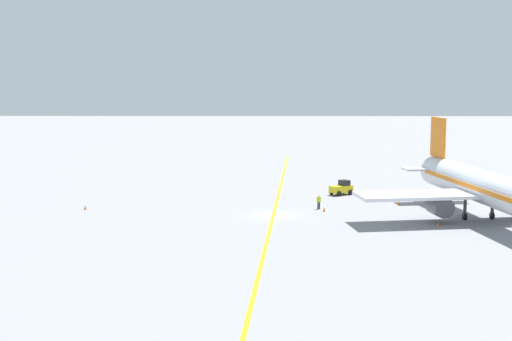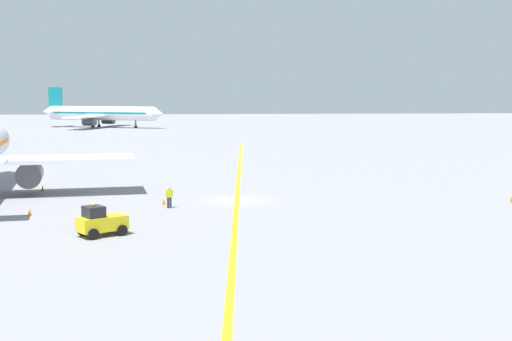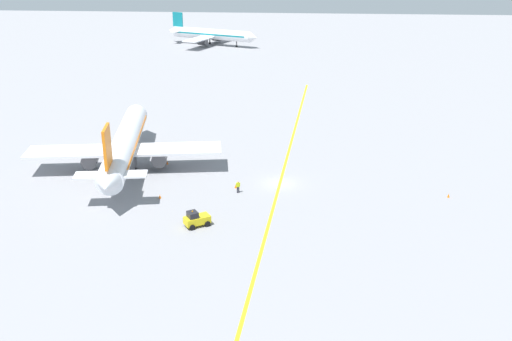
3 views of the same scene
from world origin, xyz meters
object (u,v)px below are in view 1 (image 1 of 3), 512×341
object	(u,v)px
traffic_cone_mid_apron	(324,209)
traffic_cone_far_edge	(438,224)
airplane_at_gate	(486,189)
traffic_cone_near_nose	(399,203)
baggage_tug_white	(342,188)
traffic_cone_by_wingtip	(85,207)
ground_crew_worker	(319,202)

from	to	relation	value
traffic_cone_mid_apron	traffic_cone_far_edge	bearing A→B (deg)	143.70
airplane_at_gate	traffic_cone_near_nose	size ratio (longest dim) A/B	64.51
airplane_at_gate	baggage_tug_white	xyz separation A→B (m)	(13.58, -17.85, -2.81)
airplane_at_gate	traffic_cone_mid_apron	world-z (taller)	airplane_at_gate
traffic_cone_by_wingtip	traffic_cone_near_nose	bearing A→B (deg)	-175.03
baggage_tug_white	ground_crew_worker	size ratio (longest dim) A/B	1.98
traffic_cone_by_wingtip	traffic_cone_far_edge	xyz separation A→B (m)	(-39.56, 9.22, 0.00)
ground_crew_worker	traffic_cone_by_wingtip	bearing A→B (deg)	1.34
airplane_at_gate	traffic_cone_near_nose	bearing A→B (deg)	-54.07
traffic_cone_near_nose	airplane_at_gate	bearing A→B (deg)	125.93
ground_crew_worker	traffic_cone_near_nose	size ratio (longest dim) A/B	3.05
ground_crew_worker	traffic_cone_by_wingtip	size ratio (longest dim) A/B	3.05
traffic_cone_by_wingtip	traffic_cone_far_edge	distance (m)	40.62
traffic_cone_near_nose	traffic_cone_by_wingtip	bearing A→B (deg)	4.97
airplane_at_gate	traffic_cone_near_nose	world-z (taller)	airplane_at_gate
baggage_tug_white	traffic_cone_near_nose	bearing A→B (deg)	128.96
traffic_cone_near_nose	traffic_cone_by_wingtip	world-z (taller)	same
airplane_at_gate	ground_crew_worker	bearing A→B (deg)	-23.51
airplane_at_gate	ground_crew_worker	size ratio (longest dim) A/B	21.12
traffic_cone_far_edge	traffic_cone_by_wingtip	bearing A→B (deg)	-13.12
airplane_at_gate	ground_crew_worker	distance (m)	19.20
traffic_cone_by_wingtip	traffic_cone_far_edge	bearing A→B (deg)	166.88
airplane_at_gate	traffic_cone_by_wingtip	world-z (taller)	airplane_at_gate
ground_crew_worker	traffic_cone_mid_apron	size ratio (longest dim) A/B	3.05
baggage_tug_white	ground_crew_worker	bearing A→B (deg)	69.52
baggage_tug_white	traffic_cone_near_nose	size ratio (longest dim) A/B	6.05
baggage_tug_white	ground_crew_worker	distance (m)	10.97
traffic_cone_far_edge	airplane_at_gate	bearing A→B (deg)	-157.76
baggage_tug_white	traffic_cone_mid_apron	bearing A→B (deg)	74.31
traffic_cone_near_nose	traffic_cone_far_edge	distance (m)	12.64
baggage_tug_white	traffic_cone_far_edge	size ratio (longest dim) A/B	6.05
traffic_cone_near_nose	traffic_cone_mid_apron	distance (m)	10.40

